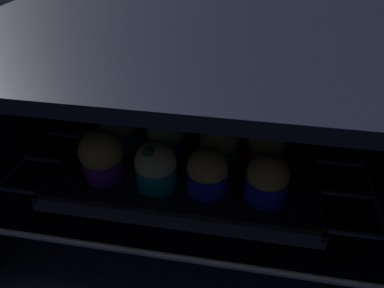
{
  "coord_description": "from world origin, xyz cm",
  "views": [
    {
      "loc": [
        8.38,
        -24.43,
        48.62
      ],
      "look_at": [
        0.0,
        21.79,
        17.1
      ],
      "focal_mm": 34.23,
      "sensor_mm": 36.0,
      "label": 1
    }
  ],
  "objects_px": {
    "muffin_row2_col0": "(136,107)",
    "muffin_row2_col3": "(267,119)",
    "muffin_row0_col2": "(207,172)",
    "muffin_row1_col3": "(266,145)",
    "muffin_row2_col2": "(223,115)",
    "muffin_row0_col3": "(267,179)",
    "muffin_row1_col1": "(166,134)",
    "muffin_row0_col1": "(156,166)",
    "muffin_row1_col2": "(219,141)",
    "muffin_row1_col0": "(119,128)",
    "muffin_row2_col1": "(177,111)",
    "muffin_row0_col0": "(102,155)",
    "baking_tray": "(192,157)"
  },
  "relations": [
    {
      "from": "muffin_row0_col1",
      "to": "muffin_row1_col2",
      "type": "relative_size",
      "value": 0.96
    },
    {
      "from": "muffin_row0_col0",
      "to": "muffin_row1_col1",
      "type": "distance_m",
      "value": 0.11
    },
    {
      "from": "muffin_row1_col3",
      "to": "muffin_row0_col1",
      "type": "bearing_deg",
      "value": -150.75
    },
    {
      "from": "muffin_row2_col3",
      "to": "muffin_row0_col2",
      "type": "bearing_deg",
      "value": -116.74
    },
    {
      "from": "muffin_row1_col1",
      "to": "muffin_row2_col2",
      "type": "relative_size",
      "value": 1.03
    },
    {
      "from": "baking_tray",
      "to": "muffin_row2_col2",
      "type": "xyz_separation_m",
      "value": [
        0.04,
        0.08,
        0.04
      ]
    },
    {
      "from": "muffin_row1_col1",
      "to": "muffin_row2_col1",
      "type": "height_order",
      "value": "same"
    },
    {
      "from": "muffin_row0_col2",
      "to": "muffin_row1_col3",
      "type": "distance_m",
      "value": 0.11
    },
    {
      "from": "muffin_row0_col1",
      "to": "muffin_row2_col0",
      "type": "height_order",
      "value": "muffin_row2_col0"
    },
    {
      "from": "muffin_row0_col3",
      "to": "muffin_row1_col3",
      "type": "bearing_deg",
      "value": 91.84
    },
    {
      "from": "baking_tray",
      "to": "muffin_row1_col0",
      "type": "distance_m",
      "value": 0.12
    },
    {
      "from": "muffin_row0_col2",
      "to": "muffin_row2_col2",
      "type": "height_order",
      "value": "muffin_row2_col2"
    },
    {
      "from": "muffin_row1_col1",
      "to": "muffin_row2_col3",
      "type": "height_order",
      "value": "same"
    },
    {
      "from": "muffin_row0_col2",
      "to": "muffin_row1_col0",
      "type": "distance_m",
      "value": 0.17
    },
    {
      "from": "muffin_row0_col3",
      "to": "muffin_row2_col2",
      "type": "relative_size",
      "value": 0.99
    },
    {
      "from": "muffin_row0_col3",
      "to": "muffin_row0_col0",
      "type": "bearing_deg",
      "value": 178.88
    },
    {
      "from": "muffin_row2_col0",
      "to": "muffin_row2_col3",
      "type": "height_order",
      "value": "muffin_row2_col0"
    },
    {
      "from": "muffin_row1_col0",
      "to": "muffin_row1_col3",
      "type": "xyz_separation_m",
      "value": [
        0.23,
        -0.0,
        -0.0
      ]
    },
    {
      "from": "muffin_row1_col0",
      "to": "muffin_row2_col1",
      "type": "relative_size",
      "value": 1.04
    },
    {
      "from": "baking_tray",
      "to": "muffin_row0_col1",
      "type": "distance_m",
      "value": 0.1
    },
    {
      "from": "muffin_row0_col1",
      "to": "muffin_row0_col0",
      "type": "bearing_deg",
      "value": 175.58
    },
    {
      "from": "muffin_row2_col3",
      "to": "muffin_row0_col3",
      "type": "bearing_deg",
      "value": -89.29
    },
    {
      "from": "muffin_row1_col3",
      "to": "muffin_row2_col2",
      "type": "height_order",
      "value": "same"
    },
    {
      "from": "muffin_row2_col0",
      "to": "muffin_row2_col3",
      "type": "distance_m",
      "value": 0.22
    },
    {
      "from": "muffin_row2_col0",
      "to": "muffin_row1_col2",
      "type": "bearing_deg",
      "value": -27.31
    },
    {
      "from": "muffin_row1_col1",
      "to": "muffin_row1_col2",
      "type": "xyz_separation_m",
      "value": [
        0.08,
        -0.0,
        -0.0
      ]
    },
    {
      "from": "muffin_row0_col0",
      "to": "muffin_row1_col1",
      "type": "height_order",
      "value": "muffin_row0_col0"
    },
    {
      "from": "muffin_row0_col2",
      "to": "muffin_row1_col0",
      "type": "xyz_separation_m",
      "value": [
        -0.15,
        0.08,
        0.0
      ]
    },
    {
      "from": "muffin_row1_col3",
      "to": "muffin_row2_col1",
      "type": "height_order",
      "value": "muffin_row2_col1"
    },
    {
      "from": "muffin_row2_col1",
      "to": "muffin_row2_col3",
      "type": "xyz_separation_m",
      "value": [
        0.15,
        0.0,
        0.0
      ]
    },
    {
      "from": "muffin_row2_col0",
      "to": "muffin_row1_col3",
      "type": "bearing_deg",
      "value": -18.37
    },
    {
      "from": "muffin_row0_col0",
      "to": "muffin_row1_col2",
      "type": "bearing_deg",
      "value": 24.33
    },
    {
      "from": "muffin_row1_col0",
      "to": "muffin_row2_col1",
      "type": "height_order",
      "value": "muffin_row1_col0"
    },
    {
      "from": "muffin_row0_col1",
      "to": "muffin_row2_col2",
      "type": "xyz_separation_m",
      "value": [
        0.08,
        0.16,
        -0.0
      ]
    },
    {
      "from": "muffin_row0_col3",
      "to": "muffin_row1_col2",
      "type": "relative_size",
      "value": 0.96
    },
    {
      "from": "muffin_row0_col2",
      "to": "muffin_row1_col0",
      "type": "bearing_deg",
      "value": 152.16
    },
    {
      "from": "muffin_row0_col2",
      "to": "muffin_row0_col3",
      "type": "height_order",
      "value": "muffin_row0_col3"
    },
    {
      "from": "muffin_row0_col2",
      "to": "muffin_row0_col1",
      "type": "bearing_deg",
      "value": -178.11
    },
    {
      "from": "muffin_row1_col2",
      "to": "muffin_row1_col3",
      "type": "distance_m",
      "value": 0.07
    },
    {
      "from": "muffin_row0_col0",
      "to": "muffin_row2_col2",
      "type": "bearing_deg",
      "value": 44.46
    },
    {
      "from": "muffin_row0_col0",
      "to": "muffin_row2_col3",
      "type": "relative_size",
      "value": 1.06
    },
    {
      "from": "muffin_row2_col3",
      "to": "muffin_row2_col1",
      "type": "bearing_deg",
      "value": -179.99
    },
    {
      "from": "baking_tray",
      "to": "muffin_row0_col3",
      "type": "height_order",
      "value": "muffin_row0_col3"
    },
    {
      "from": "muffin_row0_col2",
      "to": "muffin_row2_col3",
      "type": "height_order",
      "value": "muffin_row2_col3"
    },
    {
      "from": "muffin_row2_col2",
      "to": "muffin_row0_col1",
      "type": "bearing_deg",
      "value": -115.35
    },
    {
      "from": "baking_tray",
      "to": "muffin_row2_col3",
      "type": "height_order",
      "value": "muffin_row2_col3"
    },
    {
      "from": "muffin_row2_col0",
      "to": "muffin_row2_col1",
      "type": "distance_m",
      "value": 0.07
    },
    {
      "from": "muffin_row2_col0",
      "to": "muffin_row2_col2",
      "type": "height_order",
      "value": "muffin_row2_col0"
    },
    {
      "from": "muffin_row1_col1",
      "to": "muffin_row1_col2",
      "type": "distance_m",
      "value": 0.08
    },
    {
      "from": "muffin_row1_col2",
      "to": "muffin_row2_col3",
      "type": "xyz_separation_m",
      "value": [
        0.07,
        0.08,
        0.0
      ]
    }
  ]
}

